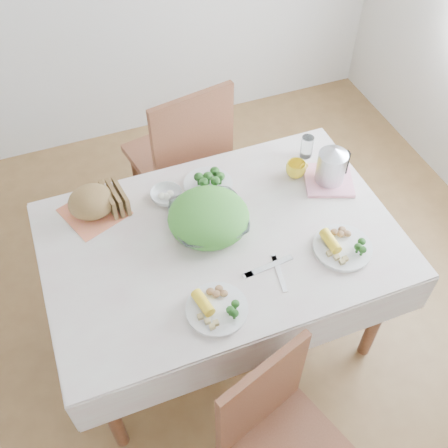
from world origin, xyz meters
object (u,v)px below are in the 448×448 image
object	(u,v)px
dining_table	(222,288)
electric_kettle	(332,162)
dinner_plate_left	(217,309)
yellow_mug	(296,169)
salad_bowl	(209,221)
chair_far	(178,162)
dinner_plate_right	(342,248)

from	to	relation	value
dining_table	electric_kettle	xyz separation A→B (m)	(0.59, 0.14, 0.51)
dining_table	dinner_plate_left	bearing A→B (deg)	-113.41
dining_table	electric_kettle	bearing A→B (deg)	13.18
dining_table	yellow_mug	world-z (taller)	yellow_mug
yellow_mug	salad_bowl	bearing A→B (deg)	-162.19
salad_bowl	dinner_plate_left	xyz separation A→B (m)	(-0.11, -0.41, -0.03)
dining_table	chair_far	world-z (taller)	chair_far
dining_table	chair_far	bearing A→B (deg)	86.75
dinner_plate_left	electric_kettle	distance (m)	0.88
dining_table	dinner_plate_left	size ratio (longest dim) A/B	5.80
chair_far	dinner_plate_left	size ratio (longest dim) A/B	4.34
chair_far	dinner_plate_left	world-z (taller)	chair_far
dinner_plate_right	yellow_mug	bearing A→B (deg)	88.43
salad_bowl	yellow_mug	size ratio (longest dim) A/B	3.45
dinner_plate_left	chair_far	bearing A→B (deg)	80.67
dining_table	yellow_mug	distance (m)	0.67
chair_far	dinner_plate_right	xyz separation A→B (m)	(0.40, -1.07, 0.31)
salad_bowl	electric_kettle	bearing A→B (deg)	5.90
dinner_plate_left	yellow_mug	world-z (taller)	yellow_mug
dining_table	dinner_plate_left	world-z (taller)	dinner_plate_left
dinner_plate_left	yellow_mug	xyz separation A→B (m)	(0.61, 0.56, 0.03)
yellow_mug	dinner_plate_right	bearing A→B (deg)	-91.57
electric_kettle	chair_far	bearing A→B (deg)	132.52
dinner_plate_right	electric_kettle	world-z (taller)	electric_kettle
electric_kettle	dinner_plate_right	bearing A→B (deg)	-105.72
dining_table	dinner_plate_left	xyz separation A→B (m)	(-0.14, -0.33, 0.40)
dinner_plate_right	yellow_mug	size ratio (longest dim) A/B	2.60
dinner_plate_right	electric_kettle	distance (m)	0.42
chair_far	yellow_mug	bearing A→B (deg)	114.06
yellow_mug	electric_kettle	world-z (taller)	electric_kettle
dinner_plate_left	dining_table	bearing A→B (deg)	66.59
dinner_plate_left	yellow_mug	distance (m)	0.83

